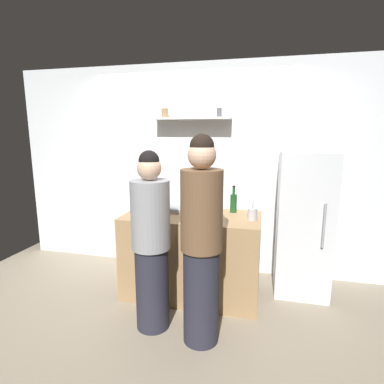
{
  "coord_description": "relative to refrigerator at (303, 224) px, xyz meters",
  "views": [
    {
      "loc": [
        0.89,
        -2.56,
        1.76
      ],
      "look_at": [
        0.16,
        0.5,
        1.15
      ],
      "focal_mm": 28.57,
      "sensor_mm": 36.0,
      "label": 1
    }
  ],
  "objects": [
    {
      "name": "wine_bottle_amber_glass",
      "position": [
        -1.39,
        -0.6,
        0.22
      ],
      "size": [
        0.07,
        0.07,
        0.28
      ],
      "color": "#472814",
      "rests_on": "counter"
    },
    {
      "name": "water_bottle_plastic",
      "position": [
        -1.69,
        -0.57,
        0.23
      ],
      "size": [
        0.1,
        0.1,
        0.25
      ],
      "color": "silver",
      "rests_on": "counter"
    },
    {
      "name": "person_grey_hoodie",
      "position": [
        -1.38,
        -1.01,
        0.01
      ],
      "size": [
        0.34,
        0.34,
        1.62
      ],
      "rotation": [
        0.0,
        0.0,
        3.18
      ],
      "color": "#262633",
      "rests_on": "ground"
    },
    {
      "name": "utensil_holder",
      "position": [
        -0.54,
        -0.39,
        0.18
      ],
      "size": [
        0.09,
        0.09,
        0.22
      ],
      "color": "#B2B2B7",
      "rests_on": "counter"
    },
    {
      "name": "refrigerator",
      "position": [
        0.0,
        0.0,
        0.0
      ],
      "size": [
        0.56,
        0.6,
        1.57
      ],
      "color": "silver",
      "rests_on": "ground"
    },
    {
      "name": "person_brown_jacket",
      "position": [
        -0.91,
        -1.1,
        0.09
      ],
      "size": [
        0.34,
        0.34,
        1.76
      ],
      "rotation": [
        0.0,
        0.0,
        1.55
      ],
      "color": "#262633",
      "rests_on": "ground"
    },
    {
      "name": "ground_plane",
      "position": [
        -1.33,
        -0.85,
        -0.78
      ],
      "size": [
        5.28,
        5.28,
        0.0
      ],
      "primitive_type": "plane",
      "color": "gray"
    },
    {
      "name": "baking_pan",
      "position": [
        -1.47,
        -0.24,
        0.14
      ],
      "size": [
        0.34,
        0.24,
        0.05
      ],
      "primitive_type": "cube",
      "color": "gray",
      "rests_on": "counter"
    },
    {
      "name": "counter",
      "position": [
        -1.17,
        -0.35,
        -0.33
      ],
      "size": [
        1.44,
        0.71,
        0.9
      ],
      "primitive_type": "cube",
      "color": "#9E7A51",
      "rests_on": "ground"
    },
    {
      "name": "back_wall_assembly",
      "position": [
        -1.33,
        0.4,
        0.52
      ],
      "size": [
        4.8,
        0.32,
        2.6
      ],
      "color": "white",
      "rests_on": "ground"
    },
    {
      "name": "wine_bottle_green_glass",
      "position": [
        -0.76,
        -0.13,
        0.23
      ],
      "size": [
        0.07,
        0.07,
        0.3
      ],
      "color": "#19471E",
      "rests_on": "counter"
    }
  ]
}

